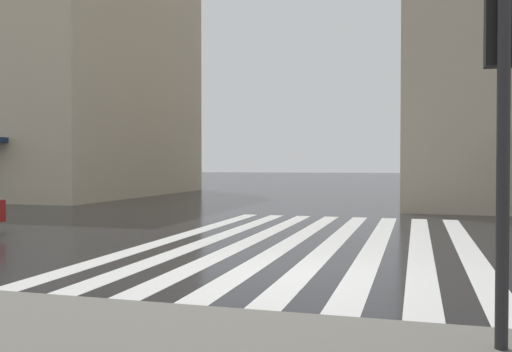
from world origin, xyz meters
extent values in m
plane|color=black|center=(0.00, 0.00, 0.00)|extent=(220.00, 220.00, 0.00)
cube|color=silver|center=(4.00, -3.14, 0.00)|extent=(13.00, 0.50, 0.01)
cube|color=silver|center=(4.00, -2.14, 0.00)|extent=(13.00, 0.50, 0.01)
cube|color=silver|center=(4.00, -1.14, 0.00)|extent=(13.00, 0.50, 0.01)
cube|color=silver|center=(4.00, -0.14, 0.00)|extent=(13.00, 0.50, 0.01)
cube|color=silver|center=(4.00, 0.86, 0.00)|extent=(13.00, 0.50, 0.01)
cube|color=silver|center=(4.00, 1.86, 0.00)|extent=(13.00, 0.50, 0.01)
cube|color=silver|center=(4.00, 2.86, 0.00)|extent=(13.00, 0.50, 0.01)
cube|color=silver|center=(4.00, 3.86, 0.00)|extent=(13.00, 0.50, 0.01)
cylinder|color=#232326|center=(-3.73, -2.83, 1.91)|extent=(0.12, 0.12, 3.52)
cube|color=black|center=(-3.55, -2.83, 3.25)|extent=(0.22, 0.30, 0.85)
sphere|color=orange|center=(-3.43, -2.83, 3.25)|extent=(0.17, 0.17, 0.17)
sphere|color=green|center=(-3.43, -2.83, 2.97)|extent=(0.17, 0.17, 0.17)
camera|label=1|loc=(-9.38, -2.05, 1.89)|focal=39.29mm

